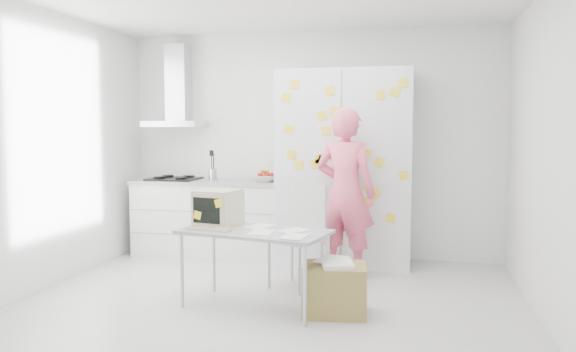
% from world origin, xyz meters
% --- Properties ---
extents(floor, '(4.50, 4.00, 0.02)m').
position_xyz_m(floor, '(0.00, 0.00, -0.01)').
color(floor, silver).
rests_on(floor, ground).
extents(walls, '(4.52, 4.01, 2.70)m').
position_xyz_m(walls, '(0.00, 0.72, 1.35)').
color(walls, white).
rests_on(walls, ground).
extents(counter_run, '(1.84, 0.63, 1.28)m').
position_xyz_m(counter_run, '(-1.20, 1.70, 0.47)').
color(counter_run, white).
rests_on(counter_run, ground).
extents(range_hood, '(0.70, 0.48, 1.01)m').
position_xyz_m(range_hood, '(-1.65, 1.84, 1.96)').
color(range_hood, silver).
rests_on(range_hood, walls).
extents(tall_cabinet, '(1.50, 0.68, 2.20)m').
position_xyz_m(tall_cabinet, '(0.45, 1.67, 1.10)').
color(tall_cabinet, silver).
rests_on(tall_cabinet, ground).
extents(person, '(0.74, 0.58, 1.77)m').
position_xyz_m(person, '(0.53, 1.10, 0.88)').
color(person, '#FC6282').
rests_on(person, ground).
extents(desk, '(1.36, 0.87, 1.00)m').
position_xyz_m(desk, '(-0.35, -0.01, 0.76)').
color(desk, '#A1A6AC').
rests_on(desk, ground).
extents(chair, '(0.60, 0.60, 1.00)m').
position_xyz_m(chair, '(0.15, 0.63, 0.57)').
color(chair, '#B4B5B2').
rests_on(chair, ground).
extents(cardboard_box, '(0.57, 0.48, 0.46)m').
position_xyz_m(cardboard_box, '(0.59, -0.12, 0.22)').
color(cardboard_box, olive).
rests_on(cardboard_box, ground).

